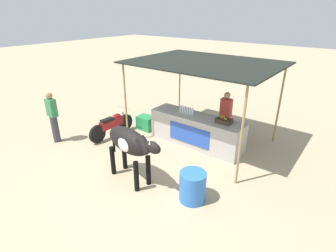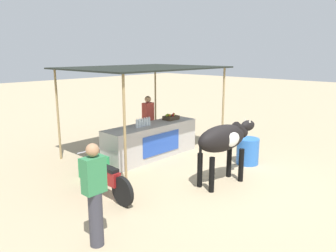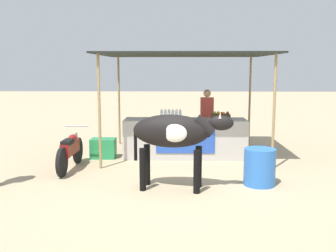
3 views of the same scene
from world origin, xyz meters
name	(u,v)px [view 1 (image 1 of 3)]	position (x,y,z in m)	size (l,w,h in m)	color
ground_plane	(150,175)	(0.00, 0.00, 0.00)	(60.00, 60.00, 0.00)	tan
stall_counter	(196,130)	(0.00, 2.20, 0.48)	(3.00, 0.82, 0.96)	#B2ADA8
stall_awning	(205,65)	(0.00, 2.50, 2.46)	(4.20, 3.20, 2.56)	black
water_bottle_row	(186,111)	(-0.35, 2.15, 1.07)	(0.52, 0.07, 0.25)	silver
fruit_crate	(224,120)	(0.88, 2.25, 1.03)	(0.44, 0.32, 0.18)	#3F3326
vendor_behind_counter	(225,117)	(0.59, 2.95, 0.85)	(0.34, 0.22, 1.65)	#383842
cooler_box	(146,123)	(-2.03, 2.10, 0.24)	(0.60, 0.44, 0.48)	#268C4C
water_barrel	(193,186)	(1.37, -0.12, 0.35)	(0.59, 0.59, 0.71)	blue
cow	(130,143)	(-0.24, -0.41, 1.03)	(1.85, 0.71, 1.44)	black
motorcycle_parked	(112,124)	(-2.54, 0.99, 0.43)	(0.55, 1.80, 0.90)	black
passerby_on_street	(53,117)	(-3.68, -0.39, 0.85)	(0.34, 0.22, 1.65)	#383842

